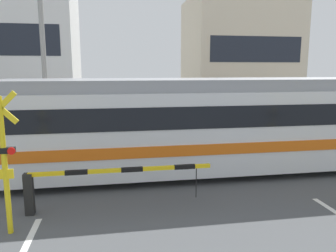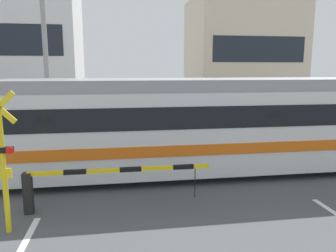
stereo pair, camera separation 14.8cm
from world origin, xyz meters
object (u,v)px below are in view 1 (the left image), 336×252
at_px(commuter_train, 311,119).
at_px(crossing_signal_left, 4,157).
at_px(crossing_barrier_near, 85,180).
at_px(crossing_barrier_far, 213,132).

relative_size(commuter_train, crossing_signal_left, 6.91).
xyz_separation_m(crossing_barrier_near, crossing_signal_left, (-1.50, -0.87, 0.88)).
xyz_separation_m(commuter_train, crossing_barrier_near, (-7.54, -2.57, -0.89)).
xyz_separation_m(commuter_train, crossing_barrier_far, (-2.68, 2.78, -0.89)).
bearing_deg(crossing_barrier_near, commuter_train, 18.85).
bearing_deg(crossing_signal_left, crossing_barrier_near, 30.13).
xyz_separation_m(commuter_train, crossing_signal_left, (-9.04, -3.44, -0.01)).
bearing_deg(crossing_signal_left, commuter_train, 20.86).
distance_m(commuter_train, crossing_barrier_near, 8.01).
distance_m(crossing_barrier_far, crossing_signal_left, 8.95).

